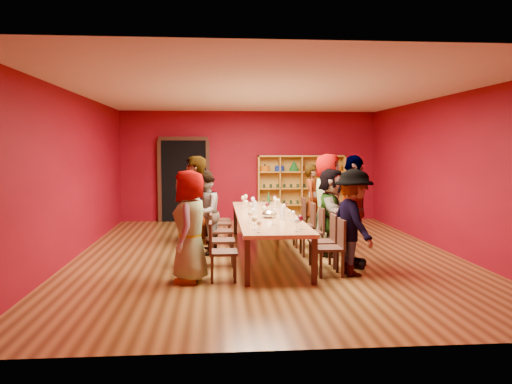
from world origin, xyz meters
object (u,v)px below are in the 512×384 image
at_px(chair_person_right_3, 308,222).
at_px(spittoon_bowl, 269,214).
at_px(chair_person_left_2, 217,228).
at_px(person_left_3, 202,207).
at_px(person_right_2, 331,212).
at_px(chair_person_right_0, 335,244).
at_px(chair_person_right_1, 327,238).
at_px(person_right_3, 327,200).
at_px(person_left_2, 204,213).
at_px(person_right_0, 353,222).
at_px(person_left_4, 201,201).
at_px(chair_person_left_3, 217,220).
at_px(person_left_1, 194,212).
at_px(chair_person_left_4, 217,217).
at_px(chair_person_right_4, 299,215).
at_px(chair_person_left_0, 218,248).
at_px(chair_person_left_1, 218,237).
at_px(shelving_unit, 301,185).
at_px(person_left_0, 190,226).
at_px(chair_person_right_2, 316,229).
at_px(tasting_table, 266,217).
at_px(person_right_1, 353,211).
at_px(wine_bottle, 269,200).
at_px(person_right_4, 313,201).

xyz_separation_m(chair_person_right_3, spittoon_bowl, (-0.90, -1.08, 0.32)).
relative_size(chair_person_left_2, person_left_3, 0.57).
xyz_separation_m(chair_person_left_2, person_right_2, (2.10, -0.26, 0.32)).
bearing_deg(spittoon_bowl, chair_person_right_3, 50.32).
xyz_separation_m(chair_person_right_0, chair_person_right_3, (0.00, 2.31, 0.00)).
relative_size(chair_person_right_1, person_right_3, 0.47).
bearing_deg(person_left_2, chair_person_right_3, 116.16).
height_order(person_right_0, chair_person_right_3, person_right_0).
bearing_deg(chair_person_right_0, person_left_4, 124.07).
xyz_separation_m(chair_person_left_3, chair_person_right_0, (1.82, -2.72, 0.00)).
xyz_separation_m(person_left_1, chair_person_left_3, (0.40, 1.93, -0.43)).
xyz_separation_m(chair_person_left_4, chair_person_right_4, (1.82, 0.16, 0.00)).
height_order(chair_person_left_0, chair_person_left_1, same).
bearing_deg(chair_person_right_3, shelving_unit, 82.44).
xyz_separation_m(person_left_1, chair_person_right_0, (2.22, -0.78, -0.43)).
relative_size(person_left_0, person_left_1, 0.90).
bearing_deg(chair_person_right_2, person_right_0, -78.75).
distance_m(person_left_3, chair_person_right_1, 3.07).
height_order(chair_person_left_4, chair_person_right_3, same).
bearing_deg(tasting_table, person_right_2, -8.38).
relative_size(chair_person_left_1, person_left_3, 0.57).
height_order(person_left_0, chair_person_right_4, person_left_0).
distance_m(chair_person_left_1, chair_person_right_3, 2.37).
bearing_deg(person_left_3, person_left_2, 19.94).
bearing_deg(chair_person_left_2, person_right_1, -28.13).
bearing_deg(shelving_unit, chair_person_right_0, -94.65).
xyz_separation_m(chair_person_left_4, chair_person_right_2, (1.82, -1.73, 0.00)).
bearing_deg(chair_person_left_1, person_right_2, 18.39).
relative_size(chair_person_right_0, wine_bottle, 3.22).
bearing_deg(chair_person_left_0, chair_person_right_4, 62.85).
xyz_separation_m(chair_person_left_2, person_right_3, (2.22, 0.57, 0.44)).
relative_size(person_right_0, chair_person_right_2, 1.87).
xyz_separation_m(chair_person_left_1, person_left_3, (-0.32, 1.93, 0.29)).
height_order(tasting_table, person_left_2, person_left_2).
relative_size(shelving_unit, person_left_1, 1.29).
height_order(chair_person_left_0, chair_person_right_0, same).
bearing_deg(person_left_4, person_left_2, 22.58).
bearing_deg(person_right_3, person_right_2, -167.23).
relative_size(shelving_unit, chair_person_left_1, 2.70).
distance_m(chair_person_left_2, chair_person_right_4, 2.45).
xyz_separation_m(person_left_2, chair_person_left_3, (0.25, 0.98, -0.29)).
relative_size(person_left_4, chair_person_right_3, 1.90).
distance_m(person_right_1, chair_person_right_3, 1.88).
relative_size(person_left_0, chair_person_left_1, 1.87).
height_order(chair_person_right_4, person_right_4, person_right_4).
height_order(chair_person_left_0, chair_person_left_4, same).
xyz_separation_m(chair_person_left_4, person_left_4, (-0.35, 0.00, 0.35)).
bearing_deg(chair_person_left_1, chair_person_right_2, 21.01).
bearing_deg(chair_person_left_4, person_right_1, -49.90).
height_order(chair_person_left_3, person_left_3, person_left_3).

